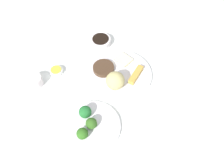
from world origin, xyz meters
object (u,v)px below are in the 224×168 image
Objects in this scene: main_plate at (119,74)px; sauce_ramekin_hot_mustard at (56,71)px; soy_sauce_bowl at (101,42)px; broccoli_plate at (92,127)px; teacup at (34,81)px.

sauce_ramekin_hot_mustard reaches higher than main_plate.
soy_sauce_bowl is 0.27m from sauce_ramekin_hot_mustard.
broccoli_plate is 0.32m from sauce_ramekin_hot_mustard.
sauce_ramekin_hot_mustard reaches higher than broccoli_plate.
main_plate is 4.15× the size of teacup.
main_plate reaches higher than broccoli_plate.
teacup is at bearing -82.01° from sauce_ramekin_hot_mustard.
sauce_ramekin_hot_mustard is at bearing 97.99° from teacup.
teacup is (-0.14, -0.35, 0.01)m from main_plate.
broccoli_plate is 0.33m from teacup.
broccoli_plate is 2.29× the size of soy_sauce_bowl.
sauce_ramekin_hot_mustard is (-0.15, -0.24, 0.00)m from main_plate.
teacup is (-0.31, -0.12, 0.02)m from broccoli_plate.
broccoli_plate is 3.91× the size of sauce_ramekin_hot_mustard.
sauce_ramekin_hot_mustard is 0.11m from teacup.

